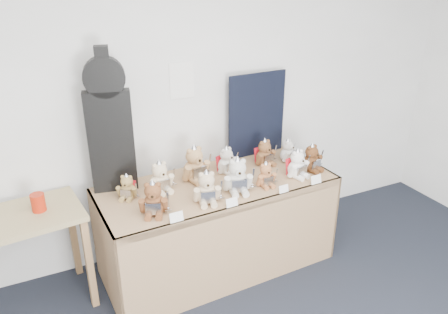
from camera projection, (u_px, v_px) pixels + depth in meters
name	position (u px, v px, depth m)	size (l,w,h in m)	color
room_shell	(182.00, 80.00, 3.58)	(6.00, 6.00, 6.00)	silver
display_table	(222.00, 206.00, 3.54)	(1.96, 0.89, 0.80)	#99714E
side_table	(12.00, 234.00, 3.09)	(1.03, 0.65, 0.81)	#9F8A55
guitar_case	(109.00, 123.00, 3.23)	(0.35, 0.16, 1.11)	black
navy_board	(257.00, 115.00, 3.93)	(0.57, 0.02, 0.76)	black
red_cup	(38.00, 203.00, 3.10)	(0.10, 0.10, 0.13)	red
teddy_front_far_left	(153.00, 200.00, 3.06)	(0.23, 0.22, 0.28)	brown
teddy_front_left	(207.00, 189.00, 3.21)	(0.23, 0.21, 0.28)	#CBB18F
teddy_front_centre	(238.00, 177.00, 3.36)	(0.26, 0.23, 0.31)	beige
teddy_front_right	(266.00, 176.00, 3.46)	(0.18, 0.15, 0.22)	#A7683F
teddy_front_far_right	(297.00, 165.00, 3.61)	(0.22, 0.20, 0.27)	white
teddy_front_end	(312.00, 159.00, 3.72)	(0.22, 0.20, 0.26)	brown
teddy_back_left	(160.00, 178.00, 3.37)	(0.23, 0.20, 0.28)	beige
teddy_back_centre_left	(195.00, 165.00, 3.54)	(0.28, 0.24, 0.33)	tan
teddy_back_centre_right	(227.00, 161.00, 3.68)	(0.21, 0.20, 0.26)	silver
teddy_back_right	(265.00, 154.00, 3.83)	(0.22, 0.19, 0.26)	brown
teddy_back_end	(288.00, 151.00, 3.91)	(0.19, 0.18, 0.23)	silver
teddy_back_far_left	(127.00, 188.00, 3.28)	(0.17, 0.18, 0.22)	#9F804A
entry_card_a	(176.00, 217.00, 2.99)	(0.10, 0.00, 0.07)	white
entry_card_b	(232.00, 202.00, 3.18)	(0.09, 0.00, 0.07)	white
entry_card_c	(284.00, 189.00, 3.38)	(0.08, 0.00, 0.06)	white
entry_card_d	(316.00, 180.00, 3.51)	(0.10, 0.00, 0.07)	white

